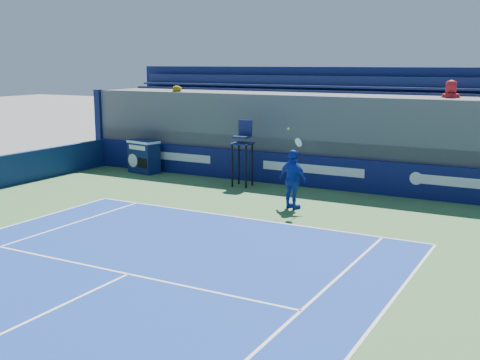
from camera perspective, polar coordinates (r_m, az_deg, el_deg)
The scene contains 5 objects.
back_hoarding at distance 22.45m, azimuth 6.91°, elevation 0.78°, with size 20.40×0.21×1.20m.
match_clock at distance 25.55m, azimuth -9.11°, elevation 2.30°, with size 1.43×0.96×1.40m.
umpire_chair at distance 22.38m, azimuth 0.26°, elevation 3.24°, with size 0.74×0.74×2.48m.
tennis_player at distance 19.03m, azimuth 5.04°, elevation 0.06°, with size 1.20×0.79×2.57m.
stadium_seating at distance 24.17m, azimuth 8.81°, elevation 4.42°, with size 21.00×4.05×4.40m.
Camera 1 is at (8.21, -3.41, 4.59)m, focal length 45.00 mm.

